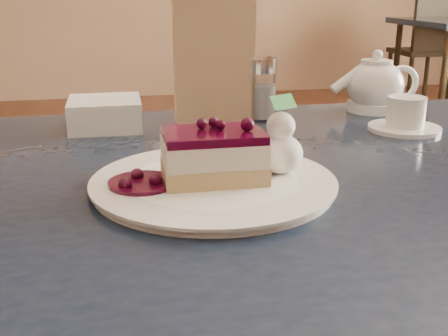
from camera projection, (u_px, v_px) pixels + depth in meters
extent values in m
cube|color=black|center=(207.00, 189.00, 0.80)|extent=(1.32, 0.89, 0.04)
cylinder|color=black|center=(421.00, 278.00, 1.38)|extent=(0.05, 0.05, 0.78)
cylinder|color=white|center=(213.00, 184.00, 0.74)|extent=(0.32, 0.32, 0.01)
cube|color=tan|center=(213.00, 171.00, 0.74)|extent=(0.13, 0.09, 0.02)
cube|color=beige|center=(213.00, 151.00, 0.73)|extent=(0.13, 0.09, 0.03)
cube|color=#340315|center=(213.00, 135.00, 0.72)|extent=(0.13, 0.09, 0.01)
ellipsoid|color=white|center=(280.00, 154.00, 0.76)|extent=(0.06, 0.06, 0.05)
cylinder|color=#340315|center=(142.00, 183.00, 0.72)|extent=(0.09, 0.09, 0.01)
cylinder|color=white|center=(404.00, 128.00, 1.04)|extent=(0.13, 0.13, 0.01)
cylinder|color=white|center=(406.00, 112.00, 1.03)|extent=(0.07, 0.07, 0.05)
ellipsoid|color=white|center=(375.00, 87.00, 1.18)|extent=(0.12, 0.12, 0.10)
cylinder|color=white|center=(377.00, 60.00, 1.16)|extent=(0.07, 0.07, 0.01)
cylinder|color=white|center=(339.00, 88.00, 1.17)|extent=(0.07, 0.02, 0.06)
cube|color=#CEB08F|center=(214.00, 59.00, 1.07)|extent=(0.15, 0.03, 0.24)
cylinder|color=white|center=(260.00, 95.00, 1.12)|extent=(0.06, 0.06, 0.09)
cylinder|color=silver|center=(261.00, 65.00, 1.10)|extent=(0.07, 0.07, 0.03)
cube|color=white|center=(105.00, 114.00, 1.05)|extent=(0.13, 0.13, 0.05)
cylinder|color=black|center=(443.00, 85.00, 4.07)|extent=(0.05, 0.05, 0.78)
cylinder|color=black|center=(396.00, 71.00, 4.72)|extent=(0.05, 0.05, 0.78)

